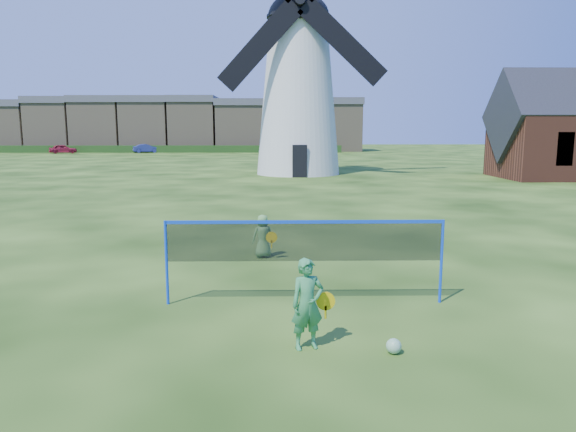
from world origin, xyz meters
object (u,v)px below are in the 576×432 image
at_px(windmill, 298,86).
at_px(play_ball, 394,346).
at_px(player_girl, 308,304).
at_px(badminton_net, 305,243).
at_px(car_left, 63,149).
at_px(car_right, 146,148).
at_px(player_boy, 263,236).

xyz_separation_m(windmill, play_ball, (0.20, -31.18, -6.16)).
bearing_deg(play_ball, player_girl, 170.23).
distance_m(badminton_net, car_left, 70.12).
bearing_deg(play_ball, car_left, 115.27).
relative_size(badminton_net, play_ball, 22.95).
bearing_deg(car_right, player_boy, 175.85).
relative_size(player_girl, player_boy, 1.24).
distance_m(badminton_net, play_ball, 2.72).
distance_m(player_boy, play_ball, 6.15).
xyz_separation_m(player_girl, car_right, (-19.10, 68.03, -0.07)).
distance_m(windmill, badminton_net, 29.42).
relative_size(badminton_net, player_girl, 3.77).
bearing_deg(windmill, player_girl, -91.88).
bearing_deg(play_ball, player_boy, 109.27).
bearing_deg(player_girl, car_right, 88.47).
height_order(badminton_net, player_boy, badminton_net).
distance_m(car_left, car_right, 10.99).
xyz_separation_m(windmill, badminton_net, (-0.96, -28.95, -5.13)).
relative_size(windmill, car_left, 4.85).
bearing_deg(badminton_net, play_ball, -62.48).
bearing_deg(player_boy, car_right, -88.91).
bearing_deg(badminton_net, car_left, 115.19).
bearing_deg(car_right, badminton_net, 175.71).
bearing_deg(car_left, player_girl, -178.11).
bearing_deg(windmill, car_left, 131.76).
bearing_deg(car_left, windmill, -160.81).
xyz_separation_m(badminton_net, car_left, (-29.84, 63.45, -0.53)).
height_order(player_girl, car_left, player_girl).
relative_size(badminton_net, car_right, 1.38).
height_order(windmill, car_left, windmill).
bearing_deg(badminton_net, player_boy, 103.62).
bearing_deg(car_left, player_boy, -176.75).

